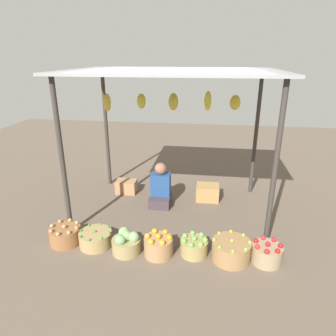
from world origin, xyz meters
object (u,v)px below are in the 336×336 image
Objects in this scene: vendor_person at (161,189)px; basket_limes at (231,250)px; basket_red_apples at (267,253)px; wooden_crate_stacked_rear at (126,186)px; wooden_crate_near_vendor at (208,192)px; basket_green_chilies at (96,239)px; basket_cabbages at (126,243)px; basket_green_apples at (194,246)px; basket_potatoes at (65,235)px; basket_oranges at (158,246)px.

vendor_person is 1.84m from basket_limes.
basket_red_apples is 2.97m from wooden_crate_stacked_rear.
wooden_crate_stacked_rear is at bearing 177.10° from wooden_crate_near_vendor.
basket_cabbages is at bearing -10.74° from basket_green_chilies.
basket_green_apples is at bearing 5.41° from basket_cabbages.
wooden_crate_near_vendor is (1.98, 1.68, 0.02)m from basket_potatoes.
basket_potatoes is 0.93m from basket_cabbages.
wooden_crate_near_vendor is at bearing 114.76° from basket_red_apples.
basket_oranges reaches higher than basket_red_apples.
basket_green_chilies is 1.17× the size of basket_red_apples.
basket_red_apples is (1.85, 0.05, -0.02)m from basket_cabbages.
basket_cabbages reaches higher than wooden_crate_stacked_rear.
basket_oranges is (0.21, -1.46, -0.16)m from vendor_person.
basket_oranges is (0.91, -0.09, 0.03)m from basket_green_chilies.
basket_cabbages is 1.05× the size of basket_green_apples.
basket_potatoes is 1.13× the size of wooden_crate_stacked_rear.
basket_green_apples is at bearing 174.90° from basket_limes.
basket_oranges reaches higher than basket_potatoes.
basket_oranges is at bearing -169.75° from basket_green_apples.
vendor_person is at bearing 49.85° from basket_potatoes.
basket_oranges is 1.04× the size of basket_green_apples.
basket_green_apples is at bearing 177.88° from basket_red_apples.
basket_green_chilies is 0.48m from basket_cabbages.
basket_green_chilies is (-0.70, -1.37, -0.19)m from vendor_person.
vendor_person is 1.98× the size of basket_red_apples.
vendor_person is 1.48m from basket_cabbages.
basket_green_chilies is at bearing 179.89° from basket_green_apples.
basket_red_apples is (1.62, -1.41, -0.17)m from vendor_person.
basket_potatoes is at bearing 174.33° from basket_cabbages.
vendor_person is at bearing 98.30° from basket_oranges.
vendor_person is 2.09× the size of basket_green_apples.
wooden_crate_near_vendor is 1.06× the size of wooden_crate_stacked_rear.
basket_cabbages is at bearing -174.59° from basket_green_apples.
basket_green_apples is at bearing -0.11° from basket_green_chilies.
wooden_crate_near_vendor is at bearing 40.21° from basket_potatoes.
wooden_crate_near_vendor is at bearing 47.61° from basket_green_chilies.
basket_limes reaches higher than basket_green_chilies.
basket_limes reaches higher than wooden_crate_near_vendor.
basket_red_apples reaches higher than basket_green_chilies.
basket_oranges is at bearing -177.95° from basket_red_apples.
basket_green_apples is 0.94m from basket_red_apples.
basket_green_chilies is 2.33m from basket_red_apples.
wooden_crate_stacked_rear is (-0.04, 1.76, 0.02)m from basket_green_chilies.
basket_cabbages is (-0.23, -1.46, -0.15)m from vendor_person.
wooden_crate_stacked_rear is at bearing 129.00° from basket_green_apples.
basket_potatoes is at bearing 179.72° from basket_green_chilies.
basket_cabbages reaches higher than basket_green_chilies.
basket_green_apples is 0.96× the size of wooden_crate_stacked_rear.
basket_cabbages is at bearing -179.83° from basket_oranges.
basket_potatoes is 1.12× the size of basket_red_apples.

